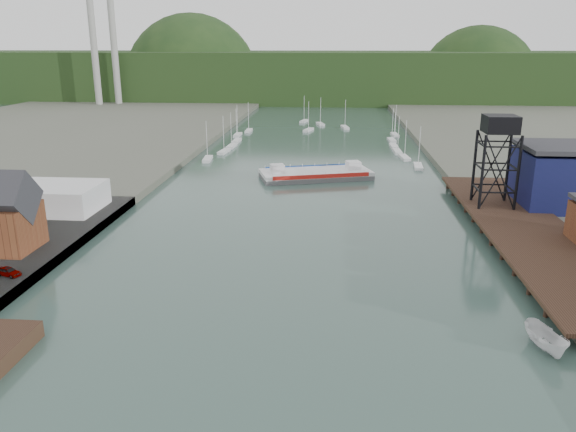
% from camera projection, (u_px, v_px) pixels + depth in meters
% --- Properties ---
extents(ground, '(600.00, 600.00, 0.00)m').
position_uv_depth(ground, '(255.00, 397.00, 49.50)').
color(ground, '#2A423D').
rests_on(ground, ground).
extents(east_pier, '(14.00, 70.00, 2.45)m').
position_uv_depth(east_pier, '(526.00, 229.00, 88.86)').
color(east_pier, black).
rests_on(east_pier, ground).
extents(white_shed, '(18.00, 12.00, 4.50)m').
position_uv_depth(white_shed, '(49.00, 197.00, 99.55)').
color(white_shed, silver).
rests_on(white_shed, west_quay).
extents(lift_tower, '(6.50, 6.50, 16.00)m').
position_uv_depth(lift_tower, '(500.00, 130.00, 97.39)').
color(lift_tower, black).
rests_on(lift_tower, east_pier).
extents(marina_sailboats, '(57.71, 92.65, 0.90)m').
position_uv_depth(marina_sailboats, '(315.00, 140.00, 181.33)').
color(marina_sailboats, silver).
rests_on(marina_sailboats, ground).
extents(smokestacks, '(11.20, 8.20, 60.00)m').
position_uv_depth(smokestacks, '(104.00, 44.00, 270.77)').
color(smokestacks, '#9D9E98').
rests_on(smokestacks, ground).
extents(distant_hills, '(500.00, 120.00, 80.00)m').
position_uv_depth(distant_hills, '(319.00, 79.00, 333.94)').
color(distant_hills, '#1B3316').
rests_on(distant_hills, ground).
extents(chain_ferry, '(27.13, 16.97, 3.64)m').
position_uv_depth(chain_ferry, '(316.00, 174.00, 130.34)').
color(chain_ferry, '#535355').
rests_on(chain_ferry, ground).
extents(motorboat, '(3.83, 6.83, 2.49)m').
position_uv_depth(motorboat, '(546.00, 340.00, 56.59)').
color(motorboat, silver).
rests_on(motorboat, ground).
extents(car_west_a, '(3.71, 2.43, 1.18)m').
position_uv_depth(car_west_a, '(8.00, 271.00, 71.33)').
color(car_west_a, '#999999').
rests_on(car_west_a, west_quay).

